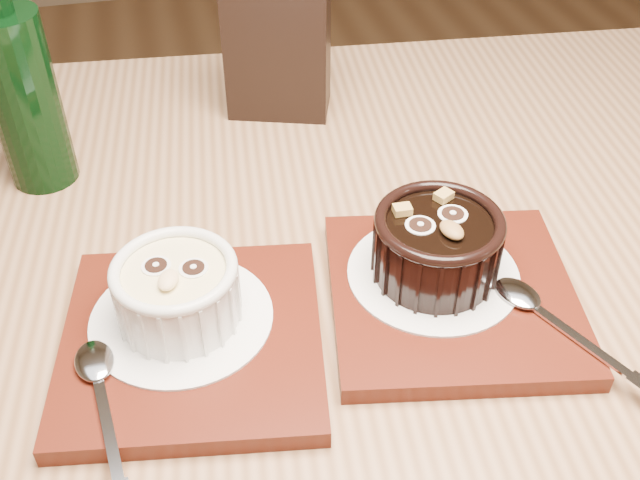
# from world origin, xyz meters

# --- Properties ---
(table) EXTENTS (1.27, 0.92, 0.75)m
(table) POSITION_xyz_m (-0.02, 0.05, 0.66)
(table) COLOR brown
(table) RESTS_ON ground
(tray_left) EXTENTS (0.21, 0.21, 0.01)m
(tray_left) POSITION_xyz_m (-0.12, 0.01, 0.76)
(tray_left) COLOR #531A0D
(tray_left) RESTS_ON table
(doily_left) EXTENTS (0.13, 0.13, 0.00)m
(doily_left) POSITION_xyz_m (-0.13, 0.02, 0.77)
(doily_left) COLOR white
(doily_left) RESTS_ON tray_left
(ramekin_white) EXTENTS (0.09, 0.09, 0.05)m
(ramekin_white) POSITION_xyz_m (-0.13, 0.02, 0.79)
(ramekin_white) COLOR white
(ramekin_white) RESTS_ON doily_left
(spoon_left) EXTENTS (0.04, 0.14, 0.01)m
(spoon_left) POSITION_xyz_m (-0.18, -0.04, 0.77)
(spoon_left) COLOR silver
(spoon_left) RESTS_ON tray_left
(tray_right) EXTENTS (0.21, 0.21, 0.01)m
(tray_right) POSITION_xyz_m (0.07, 0.01, 0.76)
(tray_right) COLOR #531A0D
(tray_right) RESTS_ON table
(doily_right) EXTENTS (0.13, 0.13, 0.00)m
(doily_right) POSITION_xyz_m (0.06, 0.02, 0.77)
(doily_right) COLOR white
(doily_right) RESTS_ON tray_right
(ramekin_dark) EXTENTS (0.09, 0.09, 0.06)m
(ramekin_dark) POSITION_xyz_m (0.06, 0.02, 0.80)
(ramekin_dark) COLOR black
(ramekin_dark) RESTS_ON doily_right
(spoon_right) EXTENTS (0.08, 0.13, 0.01)m
(spoon_right) POSITION_xyz_m (0.13, -0.05, 0.77)
(spoon_right) COLOR silver
(spoon_right) RESTS_ON tray_right
(condiment_stand) EXTENTS (0.11, 0.09, 0.14)m
(condiment_stand) POSITION_xyz_m (0.00, 0.32, 0.82)
(condiment_stand) COLOR black
(condiment_stand) RESTS_ON table
(green_bottle) EXTENTS (0.06, 0.06, 0.22)m
(green_bottle) POSITION_xyz_m (-0.23, 0.25, 0.84)
(green_bottle) COLOR black
(green_bottle) RESTS_ON table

